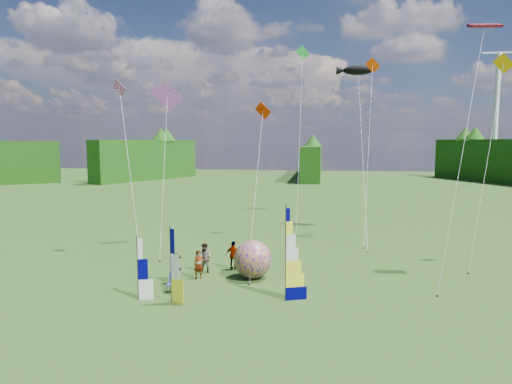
# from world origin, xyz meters

# --- Properties ---
(ground) EXTENTS (220.00, 220.00, 0.00)m
(ground) POSITION_xyz_m (0.00, 0.00, 0.00)
(ground) COLOR #395824
(ground) RESTS_ON ground
(treeline_ring) EXTENTS (210.00, 210.00, 8.00)m
(treeline_ring) POSITION_xyz_m (0.00, 0.00, 4.00)
(treeline_ring) COLOR #154513
(treeline_ring) RESTS_ON ground
(turbine_right) EXTENTS (8.00, 1.20, 30.00)m
(turbine_right) POSITION_xyz_m (45.00, 102.00, 15.00)
(turbine_right) COLOR silver
(turbine_right) RESTS_ON ground
(feather_banner_main) EXTENTS (1.28, 0.54, 4.90)m
(feather_banner_main) POSITION_xyz_m (0.81, 2.23, 2.45)
(feather_banner_main) COLOR #010057
(feather_banner_main) RESTS_ON ground
(side_banner_left) EXTENTS (1.01, 0.54, 3.88)m
(side_banner_left) POSITION_xyz_m (-5.01, 1.14, 1.94)
(side_banner_left) COLOR yellow
(side_banner_left) RESTS_ON ground
(side_banner_far) EXTENTS (0.96, 0.41, 3.31)m
(side_banner_far) POSITION_xyz_m (-6.80, 1.14, 1.65)
(side_banner_far) COLOR white
(side_banner_far) RESTS_ON ground
(bol_inflatable) EXTENTS (3.07, 3.07, 2.32)m
(bol_inflatable) POSITION_xyz_m (-1.49, 5.94, 1.16)
(bol_inflatable) COLOR #01006F
(bol_inflatable) RESTS_ON ground
(spectator_a) EXTENTS (0.75, 0.69, 1.72)m
(spectator_a) POSITION_xyz_m (-4.70, 5.32, 0.86)
(spectator_a) COLOR #66594C
(spectator_a) RESTS_ON ground
(spectator_b) EXTENTS (0.99, 0.63, 1.89)m
(spectator_b) POSITION_xyz_m (-4.63, 6.58, 0.95)
(spectator_b) COLOR #66594C
(spectator_b) RESTS_ON ground
(spectator_c) EXTENTS (0.63, 1.21, 1.78)m
(spectator_c) POSITION_xyz_m (-5.79, 4.21, 0.89)
(spectator_c) COLOR #66594C
(spectator_c) RESTS_ON ground
(spectator_d) EXTENTS (1.15, 0.66, 1.85)m
(spectator_d) POSITION_xyz_m (-3.02, 7.63, 0.93)
(spectator_d) COLOR #66594C
(spectator_d) RESTS_ON ground
(camp_chair) EXTENTS (0.63, 0.63, 1.09)m
(camp_chair) POSITION_xyz_m (-5.43, 2.60, 0.54)
(camp_chair) COLOR navy
(camp_chair) RESTS_ON ground
(kite_whale) EXTENTS (9.37, 16.61, 17.01)m
(kite_whale) POSITION_xyz_m (5.99, 20.11, 8.50)
(kite_whale) COLOR black
(kite_whale) RESTS_ON ground
(kite_rainbow_delta) EXTENTS (9.22, 12.57, 14.10)m
(kite_rainbow_delta) POSITION_xyz_m (-9.28, 12.21, 7.05)
(kite_rainbow_delta) COLOR #F1364F
(kite_rainbow_delta) RESTS_ON ground
(kite_parafoil) EXTENTS (8.54, 11.26, 17.51)m
(kite_parafoil) POSITION_xyz_m (10.74, 7.46, 8.76)
(kite_parafoil) COLOR #A90C1D
(kite_parafoil) RESTS_ON ground
(small_kite_red) EXTENTS (7.37, 12.44, 12.41)m
(small_kite_red) POSITION_xyz_m (-2.70, 15.92, 6.21)
(small_kite_red) COLOR red
(small_kite_red) RESTS_ON ground
(small_kite_orange) EXTENTS (3.74, 9.79, 16.23)m
(small_kite_orange) POSITION_xyz_m (6.38, 18.50, 8.12)
(small_kite_orange) COLOR #DC3B00
(small_kite_orange) RESTS_ON ground
(small_kite_yellow) EXTENTS (6.05, 7.95, 14.87)m
(small_kite_yellow) POSITION_xyz_m (13.39, 11.35, 7.44)
(small_kite_yellow) COLOR #D49100
(small_kite_yellow) RESTS_ON ground
(small_kite_pink) EXTENTS (9.54, 10.85, 13.46)m
(small_kite_pink) POSITION_xyz_m (-10.65, 9.17, 6.73)
(small_kite_pink) COLOR #CB55A2
(small_kite_pink) RESTS_ON ground
(small_kite_green) EXTENTS (5.50, 12.56, 18.75)m
(small_kite_green) POSITION_xyz_m (0.35, 23.41, 9.37)
(small_kite_green) COLOR green
(small_kite_green) RESTS_ON ground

